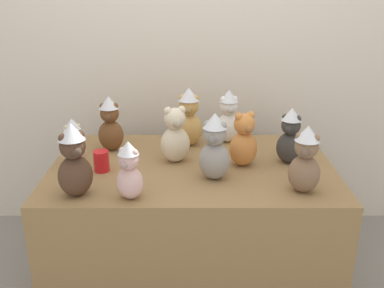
% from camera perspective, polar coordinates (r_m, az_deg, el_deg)
% --- Properties ---
extents(wall_back, '(7.00, 0.08, 2.60)m').
position_cam_1_polar(wall_back, '(2.94, 0.02, 13.60)').
color(wall_back, silver).
rests_on(wall_back, ground_plane).
extents(display_table, '(1.52, 0.96, 0.72)m').
position_cam_1_polar(display_table, '(2.56, -0.00, -10.08)').
color(display_table, olive).
rests_on(display_table, ground_plane).
extents(teddy_bear_ginger, '(0.19, 0.18, 0.30)m').
position_cam_1_polar(teddy_bear_ginger, '(2.35, 6.71, 0.39)').
color(teddy_bear_ginger, '#D17F3D').
rests_on(teddy_bear_ginger, display_table).
extents(teddy_bear_mocha, '(0.18, 0.17, 0.33)m').
position_cam_1_polar(teddy_bear_mocha, '(2.10, 14.44, -2.06)').
color(teddy_bear_mocha, '#7F6047').
rests_on(teddy_bear_mocha, display_table).
extents(teddy_bear_charcoal, '(0.18, 0.17, 0.31)m').
position_cam_1_polar(teddy_bear_charcoal, '(2.42, 12.57, 0.95)').
color(teddy_bear_charcoal, '#383533').
rests_on(teddy_bear_charcoal, display_table).
extents(teddy_bear_ash, '(0.19, 0.17, 0.35)m').
position_cam_1_polar(teddy_bear_ash, '(2.17, 2.92, -0.44)').
color(teddy_bear_ash, gray).
rests_on(teddy_bear_ash, display_table).
extents(teddy_bear_cream, '(0.19, 0.17, 0.31)m').
position_cam_1_polar(teddy_bear_cream, '(2.38, -2.19, 1.00)').
color(teddy_bear_cream, beige).
rests_on(teddy_bear_cream, display_table).
extents(teddy_bear_chestnut, '(0.15, 0.13, 0.32)m').
position_cam_1_polar(teddy_bear_chestnut, '(2.58, -10.53, 2.53)').
color(teddy_bear_chestnut, brown).
rests_on(teddy_bear_chestnut, display_table).
extents(teddy_bear_snow, '(0.17, 0.15, 0.33)m').
position_cam_1_polar(teddy_bear_snow, '(2.68, 4.74, 3.52)').
color(teddy_bear_snow, white).
rests_on(teddy_bear_snow, display_table).
extents(teddy_bear_honey, '(0.17, 0.15, 0.35)m').
position_cam_1_polar(teddy_bear_honey, '(2.61, -0.41, 3.45)').
color(teddy_bear_honey, tan).
rests_on(teddy_bear_honey, display_table).
extents(teddy_bear_sand, '(0.15, 0.14, 0.26)m').
position_cam_1_polar(teddy_bear_sand, '(2.42, -15.04, 0.17)').
color(teddy_bear_sand, '#CCB78E').
rests_on(teddy_bear_sand, display_table).
extents(teddy_bear_cocoa, '(0.21, 0.20, 0.35)m').
position_cam_1_polar(teddy_bear_cocoa, '(2.07, -15.03, -2.14)').
color(teddy_bear_cocoa, '#4C3323').
rests_on(teddy_bear_cocoa, display_table).
extents(teddy_bear_blush, '(0.16, 0.15, 0.28)m').
position_cam_1_polar(teddy_bear_blush, '(2.00, -8.13, -3.48)').
color(teddy_bear_blush, beige).
rests_on(teddy_bear_blush, display_table).
extents(party_cup_red, '(0.08, 0.08, 0.11)m').
position_cam_1_polar(party_cup_red, '(2.34, -11.64, -2.18)').
color(party_cup_red, red).
rests_on(party_cup_red, display_table).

